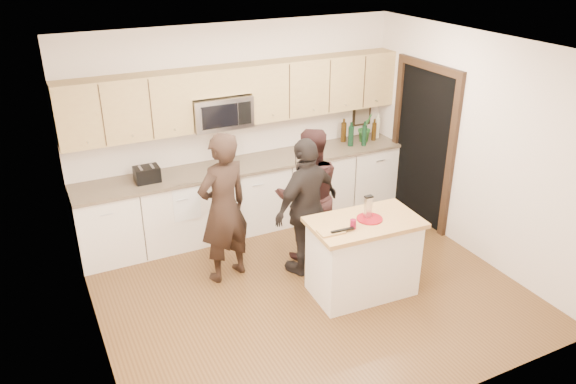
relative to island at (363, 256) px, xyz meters
name	(u,v)px	position (x,y,z in m)	size (l,w,h in m)	color
floor	(307,288)	(-0.52, 0.31, -0.45)	(4.50, 4.50, 0.00)	brown
room_shell	(310,146)	(-0.52, 0.31, 1.28)	(4.52, 4.02, 2.71)	beige
back_cabinetry	(249,195)	(-0.52, 2.00, 0.02)	(4.50, 0.66, 0.94)	white
upper_cabinetry	(244,93)	(-0.49, 2.14, 1.39)	(4.50, 0.33, 0.75)	tan
microwave	(220,111)	(-0.83, 2.11, 1.20)	(0.76, 0.41, 0.40)	silver
doorway	(423,140)	(1.71, 1.21, 0.70)	(0.06, 1.25, 2.20)	black
framed_picture	(362,113)	(1.43, 2.29, 0.83)	(0.30, 0.03, 0.38)	black
dish_towel	(183,191)	(-1.47, 1.81, 0.35)	(0.34, 0.60, 0.48)	white
island	(363,256)	(0.00, 0.00, 0.00)	(1.24, 0.76, 0.90)	white
red_plate	(370,219)	(0.06, 0.00, 0.45)	(0.28, 0.28, 0.02)	maroon
box_grater	(368,206)	(0.05, 0.04, 0.59)	(0.09, 0.05, 0.25)	silver
drink_glass	(353,224)	(-0.21, -0.09, 0.50)	(0.07, 0.07, 0.10)	maroon
cutting_board	(331,232)	(-0.46, -0.07, 0.46)	(0.26, 0.17, 0.02)	#A68345
tongs	(342,230)	(-0.36, -0.12, 0.47)	(0.26, 0.03, 0.02)	black
knife	(342,230)	(-0.36, -0.11, 0.47)	(0.19, 0.02, 0.01)	silver
toaster	(147,174)	(-1.85, 1.98, 0.58)	(0.30, 0.23, 0.19)	black
bottle_cluster	(361,131)	(1.25, 2.02, 0.66)	(0.61, 0.34, 0.37)	black
orchid	(365,127)	(1.33, 2.03, 0.69)	(0.23, 0.18, 0.41)	#2D702D
woman_left	(224,208)	(-1.25, 0.97, 0.44)	(0.65, 0.43, 1.78)	black
woman_center	(309,195)	(-0.18, 0.94, 0.38)	(0.81, 0.63, 1.68)	black
woman_right	(307,207)	(-0.34, 0.68, 0.38)	(0.98, 0.41, 1.66)	black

